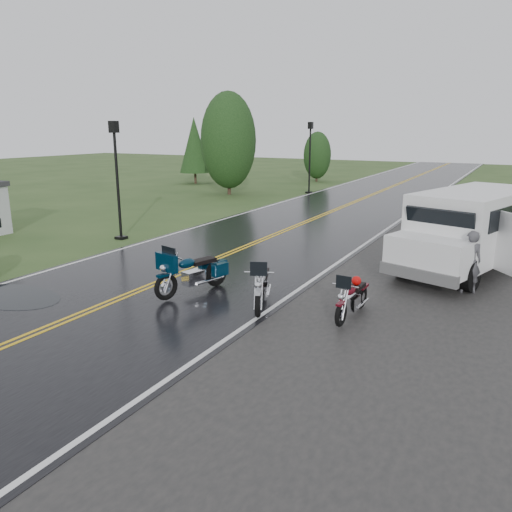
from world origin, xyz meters
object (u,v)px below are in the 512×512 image
at_px(motorcycle_red, 341,305).
at_px(person_at_van, 470,263).
at_px(motorcycle_teal, 166,276).
at_px(van_white, 406,236).
at_px(lamp_post_near_left, 117,181).
at_px(lamp_post_far_left, 310,158).
at_px(motorcycle_silver, 258,293).

height_order(motorcycle_red, person_at_van, person_at_van).
distance_m(motorcycle_teal, person_at_van, 7.98).
distance_m(motorcycle_teal, van_white, 7.04).
distance_m(motorcycle_red, motorcycle_teal, 4.50).
distance_m(motorcycle_red, lamp_post_near_left, 11.93).
bearing_deg(lamp_post_far_left, motorcycle_silver, -70.37).
xyz_separation_m(van_white, lamp_post_far_left, (-10.16, 17.28, 1.14)).
relative_size(motorcycle_silver, van_white, 0.34).
relative_size(motorcycle_silver, lamp_post_near_left, 0.47).
xyz_separation_m(motorcycle_teal, lamp_post_near_left, (-6.35, 5.16, 1.63)).
distance_m(van_white, lamp_post_far_left, 20.08).
bearing_deg(motorcycle_silver, van_white, 43.43).
relative_size(motorcycle_teal, person_at_van, 1.39).
xyz_separation_m(person_at_van, lamp_post_far_left, (-12.00, 17.97, 1.55)).
height_order(motorcycle_red, lamp_post_near_left, lamp_post_near_left).
xyz_separation_m(motorcycle_teal, lamp_post_far_left, (-5.35, 22.38, 1.71)).
height_order(motorcycle_silver, lamp_post_near_left, lamp_post_near_left).
bearing_deg(lamp_post_near_left, lamp_post_far_left, 86.67).
height_order(person_at_van, lamp_post_far_left, lamp_post_far_left).
relative_size(motorcycle_silver, lamp_post_far_left, 0.45).
distance_m(person_at_van, lamp_post_far_left, 21.67).
height_order(motorcycle_red, van_white, van_white).
bearing_deg(motorcycle_red, motorcycle_teal, -172.53).
xyz_separation_m(motorcycle_red, lamp_post_near_left, (-10.82, 4.71, 1.76)).
relative_size(van_white, lamp_post_far_left, 1.34).
bearing_deg(lamp_post_far_left, van_white, -59.54).
bearing_deg(motorcycle_red, lamp_post_near_left, 158.26).
xyz_separation_m(motorcycle_teal, motorcycle_silver, (2.61, 0.08, -0.05)).
distance_m(van_white, lamp_post_near_left, 11.22).
distance_m(motorcycle_red, motorcycle_silver, 1.90).
height_order(motorcycle_red, motorcycle_teal, motorcycle_teal).
relative_size(lamp_post_near_left, lamp_post_far_left, 0.97).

